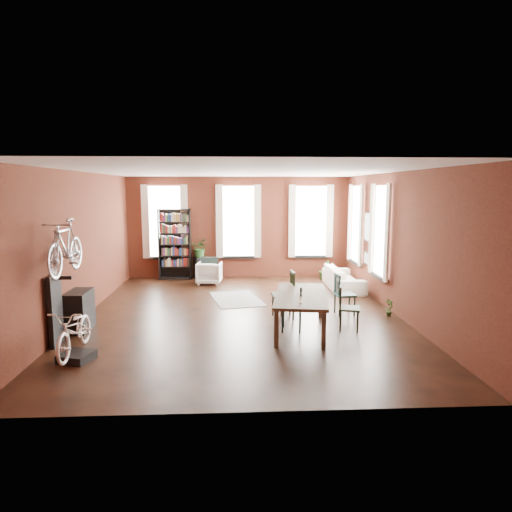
{
  "coord_description": "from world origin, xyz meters",
  "views": [
    {
      "loc": [
        -0.19,
        -9.97,
        2.83
      ],
      "look_at": [
        0.35,
        0.6,
        1.26
      ],
      "focal_mm": 32.0,
      "sensor_mm": 36.0,
      "label": 1
    }
  ],
  "objects": [
    {
      "name": "plant_stand",
      "position": [
        -1.22,
        4.3,
        0.34
      ],
      "size": [
        0.45,
        0.45,
        0.68
      ],
      "primitive_type": "cube",
      "rotation": [
        0.0,
        0.0,
        0.43
      ],
      "color": "black",
      "rests_on": "ground"
    },
    {
      "name": "dining_table",
      "position": [
        1.15,
        -1.2,
        0.37
      ],
      "size": [
        1.33,
        2.32,
        0.75
      ],
      "primitive_type": "cube",
      "rotation": [
        0.0,
        0.0,
        -0.16
      ],
      "color": "#47392A",
      "rests_on": "ground"
    },
    {
      "name": "bicycle_hung",
      "position": [
        -3.15,
        -1.8,
        2.13
      ],
      "size": [
        0.47,
        1.0,
        1.66
      ],
      "primitive_type": "imported",
      "color": "#A5A8AD",
      "rests_on": "bike_wall_rack"
    },
    {
      "name": "bookshelf",
      "position": [
        -2.0,
        4.3,
        1.1
      ],
      "size": [
        1.0,
        0.32,
        2.2
      ],
      "primitive_type": "cube",
      "color": "black",
      "rests_on": "ground"
    },
    {
      "name": "cream_sofa",
      "position": [
        2.95,
        2.6,
        0.41
      ],
      "size": [
        0.61,
        2.08,
        0.81
      ],
      "primitive_type": "imported",
      "rotation": [
        0.0,
        0.0,
        1.57
      ],
      "color": "beige",
      "rests_on": "ground"
    },
    {
      "name": "white_armchair",
      "position": [
        -0.9,
        3.47,
        0.36
      ],
      "size": [
        0.77,
        0.73,
        0.72
      ],
      "primitive_type": "imported",
      "rotation": [
        0.0,
        0.0,
        3.04
      ],
      "color": "silver",
      "rests_on": "ground"
    },
    {
      "name": "plant_by_sofa",
      "position": [
        2.66,
        3.89,
        0.14
      ],
      "size": [
        0.45,
        0.67,
        0.28
      ],
      "primitive_type": "imported",
      "rotation": [
        0.0,
        0.0,
        0.18
      ],
      "color": "#2A5220",
      "rests_on": "ground"
    },
    {
      "name": "striped_rug",
      "position": [
        -0.11,
        1.51,
        0.01
      ],
      "size": [
        1.48,
        2.0,
        0.01
      ],
      "primitive_type": "cube",
      "rotation": [
        0.0,
        0.0,
        0.21
      ],
      "color": "black",
      "rests_on": "ground"
    },
    {
      "name": "dining_chair_d",
      "position": [
        2.33,
        -0.04,
        0.46
      ],
      "size": [
        0.46,
        0.46,
        0.92
      ],
      "primitive_type": "cube",
      "rotation": [
        0.0,
        0.0,
        1.66
      ],
      "color": "#183433",
      "rests_on": "ground"
    },
    {
      "name": "console_table",
      "position": [
        -3.28,
        -0.9,
        0.4
      ],
      "size": [
        0.4,
        0.8,
        0.8
      ],
      "primitive_type": "cube",
      "color": "black",
      "rests_on": "ground"
    },
    {
      "name": "dining_chair_b",
      "position": [
        0.91,
        -0.24,
        0.52
      ],
      "size": [
        0.51,
        0.51,
        1.04
      ],
      "primitive_type": "cube",
      "rotation": [
        0.0,
        0.0,
        -1.5
      ],
      "color": "#202E1B",
      "rests_on": "ground"
    },
    {
      "name": "bike_wall_rack",
      "position": [
        -3.4,
        -1.8,
        0.65
      ],
      "size": [
        0.16,
        0.6,
        1.3
      ],
      "primitive_type": "cube",
      "color": "black",
      "rests_on": "ground"
    },
    {
      "name": "bicycle_floor",
      "position": [
        -2.79,
        -2.61,
        0.88
      ],
      "size": [
        0.53,
        0.79,
        1.49
      ],
      "primitive_type": "imported",
      "rotation": [
        0.0,
        0.0,
        -0.01
      ],
      "color": "white",
      "rests_on": "bike_trainer"
    },
    {
      "name": "bike_trainer",
      "position": [
        -2.79,
        -2.6,
        0.07
      ],
      "size": [
        0.59,
        0.59,
        0.14
      ],
      "primitive_type": "cube",
      "rotation": [
        0.0,
        0.0,
        -0.3
      ],
      "color": "black",
      "rests_on": "ground"
    },
    {
      "name": "plant_small",
      "position": [
        3.28,
        -0.25,
        0.07
      ],
      "size": [
        0.35,
        0.45,
        0.15
      ],
      "primitive_type": "imported",
      "rotation": [
        0.0,
        0.0,
        0.38
      ],
      "color": "#325A24",
      "rests_on": "ground"
    },
    {
      "name": "room",
      "position": [
        0.25,
        0.62,
        2.14
      ],
      "size": [
        9.0,
        9.04,
        3.22
      ],
      "color": "black",
      "rests_on": "ground"
    },
    {
      "name": "plant_on_stand",
      "position": [
        -1.21,
        4.32,
        0.92
      ],
      "size": [
        0.65,
        0.69,
        0.47
      ],
      "primitive_type": "imported",
      "rotation": [
        0.0,
        0.0,
        -0.19
      ],
      "color": "#255321",
      "rests_on": "plant_stand"
    },
    {
      "name": "dining_chair_c",
      "position": [
        2.14,
        -1.18,
        0.45
      ],
      "size": [
        0.51,
        0.51,
        0.9
      ],
      "primitive_type": "cube",
      "rotation": [
        0.0,
        0.0,
        1.31
      ],
      "color": "#1E2F1C",
      "rests_on": "ground"
    },
    {
      "name": "dining_chair_a",
      "position": [
        0.98,
        -1.14,
        0.46
      ],
      "size": [
        0.49,
        0.49,
        0.92
      ],
      "primitive_type": "cube",
      "rotation": [
        0.0,
        0.0,
        -1.75
      ],
      "color": "#193735",
      "rests_on": "ground"
    }
  ]
}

